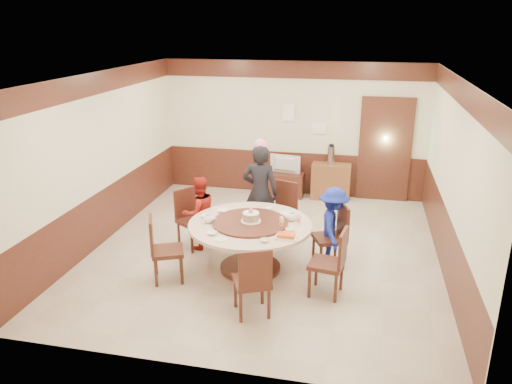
% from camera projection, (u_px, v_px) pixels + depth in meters
% --- Properties ---
extents(room, '(6.00, 6.04, 2.84)m').
position_uv_depth(room, '(266.00, 188.00, 7.83)').
color(room, '#C3AF9C').
rests_on(room, ground).
extents(banquet_table, '(1.82, 1.82, 0.78)m').
position_uv_depth(banquet_table, '(250.00, 237.00, 7.39)').
color(banquet_table, '#492016').
rests_on(banquet_table, ground).
extents(chair_0, '(0.58, 0.58, 0.97)m').
position_uv_depth(chair_0, '(330.00, 247.00, 7.59)').
color(chair_0, '#492016').
rests_on(chair_0, ground).
extents(chair_1, '(0.55, 0.56, 0.97)m').
position_uv_depth(chair_1, '(281.00, 221.00, 8.57)').
color(chair_1, '#492016').
rests_on(chair_1, ground).
extents(chair_2, '(0.61, 0.61, 0.97)m').
position_uv_depth(chair_2, '(193.00, 229.00, 8.24)').
color(chair_2, '#492016').
rests_on(chair_2, ground).
extents(chair_3, '(0.58, 0.58, 0.97)m').
position_uv_depth(chair_3, '(167.00, 261.00, 7.16)').
color(chair_3, '#492016').
rests_on(chair_3, ground).
extents(chair_4, '(0.58, 0.59, 0.97)m').
position_uv_depth(chair_4, '(252.00, 293.00, 6.31)').
color(chair_4, '#492016').
rests_on(chair_4, ground).
extents(chair_5, '(0.51, 0.50, 0.97)m').
position_uv_depth(chair_5, '(328.00, 274.00, 6.78)').
color(chair_5, '#492016').
rests_on(chair_5, ground).
extents(person_standing, '(0.63, 0.43, 1.67)m').
position_uv_depth(person_standing, '(260.00, 193.00, 8.34)').
color(person_standing, black).
rests_on(person_standing, ground).
extents(person_red, '(0.75, 0.74, 1.22)m').
position_uv_depth(person_red, '(199.00, 213.00, 8.09)').
color(person_red, '#A41F15').
rests_on(person_red, ground).
extents(person_blue, '(0.54, 0.84, 1.23)m').
position_uv_depth(person_blue, '(333.00, 226.00, 7.55)').
color(person_blue, navy).
rests_on(person_blue, ground).
extents(birthday_cake, '(0.30, 0.30, 0.20)m').
position_uv_depth(birthday_cake, '(251.00, 217.00, 7.29)').
color(birthday_cake, white).
rests_on(birthday_cake, banquet_table).
extents(teapot_left, '(0.17, 0.15, 0.13)m').
position_uv_depth(teapot_left, '(208.00, 219.00, 7.32)').
color(teapot_left, white).
rests_on(teapot_left, banquet_table).
extents(teapot_right, '(0.17, 0.15, 0.13)m').
position_uv_depth(teapot_right, '(292.00, 217.00, 7.40)').
color(teapot_right, white).
rests_on(teapot_right, banquet_table).
extents(bowl_0, '(0.17, 0.17, 0.04)m').
position_uv_depth(bowl_0, '(223.00, 211.00, 7.74)').
color(bowl_0, white).
rests_on(bowl_0, banquet_table).
extents(bowl_1, '(0.13, 0.13, 0.04)m').
position_uv_depth(bowl_1, '(265.00, 240.00, 6.70)').
color(bowl_1, white).
rests_on(bowl_1, banquet_table).
extents(bowl_2, '(0.14, 0.14, 0.03)m').
position_uv_depth(bowl_2, '(212.00, 233.00, 6.93)').
color(bowl_2, white).
rests_on(bowl_2, banquet_table).
extents(bowl_3, '(0.13, 0.13, 0.04)m').
position_uv_depth(bowl_3, '(290.00, 230.00, 7.03)').
color(bowl_3, white).
rests_on(bowl_3, banquet_table).
extents(bowl_4, '(0.15, 0.15, 0.04)m').
position_uv_depth(bowl_4, '(206.00, 216.00, 7.53)').
color(bowl_4, white).
rests_on(bowl_4, banquet_table).
extents(bowl_5, '(0.13, 0.13, 0.04)m').
position_uv_depth(bowl_5, '(269.00, 209.00, 7.83)').
color(bowl_5, white).
rests_on(bowl_5, banquet_table).
extents(saucer_near, '(0.18, 0.18, 0.01)m').
position_uv_depth(saucer_near, '(222.00, 239.00, 6.77)').
color(saucer_near, white).
rests_on(saucer_near, banquet_table).
extents(saucer_far, '(0.18, 0.18, 0.01)m').
position_uv_depth(saucer_far, '(286.00, 213.00, 7.69)').
color(saucer_far, white).
rests_on(saucer_far, banquet_table).
extents(shrimp_platter, '(0.30, 0.20, 0.06)m').
position_uv_depth(shrimp_platter, '(286.00, 236.00, 6.81)').
color(shrimp_platter, white).
rests_on(shrimp_platter, banquet_table).
extents(bottle_0, '(0.06, 0.06, 0.16)m').
position_uv_depth(bottle_0, '(281.00, 223.00, 7.13)').
color(bottle_0, silver).
rests_on(bottle_0, banquet_table).
extents(bottle_1, '(0.06, 0.06, 0.16)m').
position_uv_depth(bottle_1, '(298.00, 220.00, 7.24)').
color(bottle_1, silver).
rests_on(bottle_1, banquet_table).
extents(tv_stand, '(0.85, 0.45, 0.50)m').
position_uv_depth(tv_stand, '(284.00, 184.00, 10.66)').
color(tv_stand, '#492016').
rests_on(tv_stand, ground).
extents(television, '(0.67, 0.21, 0.38)m').
position_uv_depth(television, '(284.00, 164.00, 10.51)').
color(television, gray).
rests_on(television, tv_stand).
extents(side_cabinet, '(0.80, 0.40, 0.75)m').
position_uv_depth(side_cabinet, '(331.00, 181.00, 10.44)').
color(side_cabinet, brown).
rests_on(side_cabinet, ground).
extents(thermos, '(0.15, 0.15, 0.38)m').
position_uv_depth(thermos, '(331.00, 155.00, 10.26)').
color(thermos, silver).
rests_on(thermos, side_cabinet).
extents(notice_left, '(0.25, 0.00, 0.35)m').
position_uv_depth(notice_left, '(289.00, 113.00, 10.35)').
color(notice_left, white).
rests_on(notice_left, room).
extents(notice_right, '(0.30, 0.00, 0.22)m').
position_uv_depth(notice_right, '(319.00, 128.00, 10.31)').
color(notice_right, white).
rests_on(notice_right, room).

